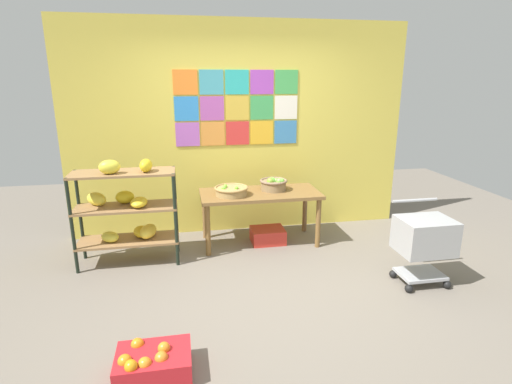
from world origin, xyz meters
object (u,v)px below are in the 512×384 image
Objects in this scene: shopping_cart at (424,239)px; produce_crate_under_table at (268,235)px; banana_shelf_unit at (127,208)px; fruit_basket_centre at (274,184)px; fruit_basket_right at (231,190)px; orange_crate_foreground at (153,363)px; display_table at (260,199)px.

produce_crate_under_table is at bearing 135.12° from shopping_cart.
produce_crate_under_table is (1.62, 0.26, -0.54)m from banana_shelf_unit.
shopping_cart is at bearing -19.79° from banana_shelf_unit.
fruit_basket_centre is 0.41× the size of shopping_cart.
banana_shelf_unit is 1.19m from fruit_basket_right.
fruit_basket_centre reaches higher than orange_crate_foreground.
banana_shelf_unit is 1.45× the size of shopping_cart.
banana_shelf_unit is 1.74m from fruit_basket_centre.
orange_crate_foreground is (-1.18, -2.18, -0.47)m from display_table.
display_table is (1.53, 0.27, -0.06)m from banana_shelf_unit.
fruit_basket_centre is (0.18, 0.06, 0.16)m from display_table.
shopping_cart reaches higher than display_table.
banana_shelf_unit is at bearing -169.83° from display_table.
banana_shelf_unit reaches higher than fruit_basket_right.
fruit_basket_centre reaches higher than shopping_cart.
fruit_basket_right is (1.17, 0.21, 0.08)m from banana_shelf_unit.
banana_shelf_unit is 1.73m from produce_crate_under_table.
produce_crate_under_table is (-0.09, -0.08, -0.64)m from fruit_basket_centre.
fruit_basket_centre is (1.71, 0.33, 0.10)m from banana_shelf_unit.
display_table is 4.27× the size of fruit_basket_centre.
shopping_cart reaches higher than produce_crate_under_table.
display_table is 1.91m from shopping_cart.
display_table is at bearing 10.45° from fruit_basket_right.
display_table is 2.53m from orange_crate_foreground.
fruit_basket_right is 2.16m from shopping_cart.
fruit_basket_right is (-0.36, -0.07, 0.14)m from display_table.
fruit_basket_right is 0.77m from produce_crate_under_table.
banana_shelf_unit is 2.01m from orange_crate_foreground.
display_table is 0.49m from produce_crate_under_table.
banana_shelf_unit is at bearing -171.04° from produce_crate_under_table.
fruit_basket_right reaches higher than orange_crate_foreground.
fruit_basket_centre reaches higher than display_table.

